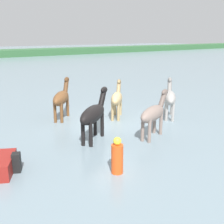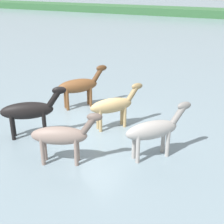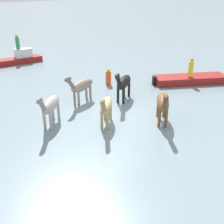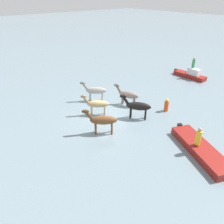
% 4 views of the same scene
% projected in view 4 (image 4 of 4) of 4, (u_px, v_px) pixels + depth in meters
% --- Properties ---
extents(ground_plane, '(178.39, 178.39, 0.00)m').
position_uv_depth(ground_plane, '(108.00, 117.00, 17.67)').
color(ground_plane, gray).
extents(horse_lead, '(1.74, 1.94, 1.75)m').
position_uv_depth(horse_lead, '(97.00, 104.00, 17.50)').
color(horse_lead, tan).
rests_on(horse_lead, ground_plane).
extents(horse_rear_stallion, '(1.84, 2.12, 1.89)m').
position_uv_depth(horse_rear_stallion, '(102.00, 120.00, 15.15)').
color(horse_rear_stallion, brown).
rests_on(horse_rear_stallion, ground_plane).
extents(horse_chestnut_trailing, '(1.88, 1.99, 1.85)m').
position_uv_depth(horse_chestnut_trailing, '(95.00, 90.00, 19.75)').
color(horse_chestnut_trailing, '#9E9993').
rests_on(horse_chestnut_trailing, ground_plane).
extents(horse_dark_mare, '(2.26, 1.25, 1.80)m').
position_uv_depth(horse_dark_mare, '(128.00, 95.00, 19.01)').
color(horse_dark_mare, gray).
rests_on(horse_dark_mare, ground_plane).
extents(horse_pinto_flank, '(2.21, 1.80, 1.93)m').
position_uv_depth(horse_pinto_flank, '(137.00, 106.00, 16.96)').
color(horse_pinto_flank, black).
rests_on(horse_pinto_flank, ground_plane).
extents(boat_launch_far, '(3.97, 1.08, 1.31)m').
position_uv_depth(boat_launch_far, '(190.00, 75.00, 25.43)').
color(boat_launch_far, maroon).
rests_on(boat_launch_far, ground_plane).
extents(boat_motor_center, '(4.95, 3.27, 0.74)m').
position_uv_depth(boat_motor_center, '(200.00, 150.00, 13.69)').
color(boat_motor_center, maroon).
rests_on(boat_motor_center, ground_plane).
extents(person_boatman_standing, '(0.32, 0.32, 1.19)m').
position_uv_depth(person_boatman_standing, '(194.00, 63.00, 24.79)').
color(person_boatman_standing, '#338C4C').
rests_on(person_boatman_standing, boat_launch_far).
extents(person_watcher_seated, '(0.32, 0.32, 1.19)m').
position_uv_depth(person_watcher_seated, '(199.00, 137.00, 13.27)').
color(person_watcher_seated, yellow).
rests_on(person_watcher_seated, boat_motor_center).
extents(buoy_channel_marker, '(0.36, 0.36, 1.14)m').
position_uv_depth(buoy_channel_marker, '(166.00, 105.00, 18.27)').
color(buoy_channel_marker, '#E54C19').
rests_on(buoy_channel_marker, ground_plane).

